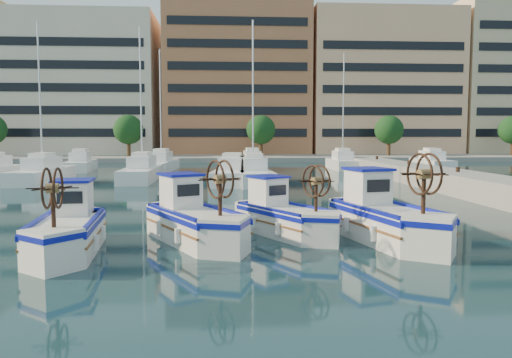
# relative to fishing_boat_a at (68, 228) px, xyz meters

# --- Properties ---
(ground) EXTENTS (300.00, 300.00, 0.00)m
(ground) POSITION_rel_fishing_boat_a_xyz_m (5.69, 0.54, -0.72)
(ground) COLOR #193A41
(ground) RESTS_ON ground
(waterfront) EXTENTS (180.00, 40.00, 25.60)m
(waterfront) POSITION_rel_fishing_boat_a_xyz_m (14.92, 65.58, 10.38)
(waterfront) COLOR gray
(waterfront) RESTS_ON ground
(yacht_marina) EXTENTS (41.13, 24.08, 11.50)m
(yacht_marina) POSITION_rel_fishing_boat_a_xyz_m (2.37, 28.19, -0.19)
(yacht_marina) COLOR white
(yacht_marina) RESTS_ON ground
(fishing_boat_a) EXTENTS (2.11, 4.26, 2.60)m
(fishing_boat_a) POSITION_rel_fishing_boat_a_xyz_m (0.00, 0.00, 0.00)
(fishing_boat_a) COLOR white
(fishing_boat_a) RESTS_ON ground
(fishing_boat_b) EXTENTS (3.50, 4.50, 2.72)m
(fishing_boat_b) POSITION_rel_fishing_boat_a_xyz_m (3.57, 1.17, 0.03)
(fishing_boat_b) COLOR white
(fishing_boat_b) RESTS_ON ground
(fishing_boat_c) EXTENTS (3.31, 4.12, 2.50)m
(fishing_boat_c) POSITION_rel_fishing_boat_a_xyz_m (6.59, 2.19, -0.03)
(fishing_boat_c) COLOR white
(fishing_boat_c) RESTS_ON ground
(fishing_boat_d) EXTENTS (2.90, 4.82, 2.92)m
(fishing_boat_d) POSITION_rel_fishing_boat_a_xyz_m (9.72, 0.93, 0.09)
(fishing_boat_d) COLOR white
(fishing_boat_d) RESTS_ON ground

